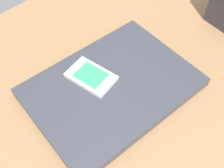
# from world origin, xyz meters

# --- Properties ---
(desk_surface) EXTENTS (1.20, 0.80, 0.03)m
(desk_surface) POSITION_xyz_m (0.00, 0.00, 0.01)
(desk_surface) COLOR olive
(desk_surface) RESTS_ON ground
(laptop_closed) EXTENTS (0.35, 0.27, 0.02)m
(laptop_closed) POSITION_xyz_m (-0.03, 0.02, 0.04)
(laptop_closed) COLOR #33353D
(laptop_closed) RESTS_ON desk_surface
(cell_phone_on_laptop) EXTENTS (0.08, 0.11, 0.01)m
(cell_phone_on_laptop) POSITION_xyz_m (-0.04, 0.06, 0.06)
(cell_phone_on_laptop) COLOR silver
(cell_phone_on_laptop) RESTS_ON laptop_closed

